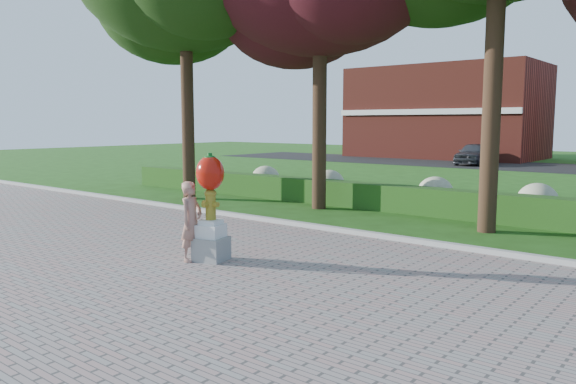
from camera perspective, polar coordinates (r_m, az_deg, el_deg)
name	(u,v)px	position (r m, az deg, el deg)	size (l,w,h in m)	color
ground	(230,251)	(12.02, -5.96, -5.94)	(100.00, 100.00, 0.00)	#1F4912
walkway	(49,294)	(9.71, -23.11, -9.51)	(40.00, 14.00, 0.04)	gray
curb	(313,227)	(14.24, 2.61, -3.56)	(40.00, 0.18, 0.15)	#ADADA5
lawn_hedge	(391,198)	(17.53, 10.39, -0.59)	(24.00, 0.70, 0.80)	#1F4714
hydrangea_row	(422,191)	(18.14, 13.50, 0.06)	(20.10, 1.10, 0.99)	#ADAC84
street	(562,168)	(37.31, 26.05, 2.19)	(50.00, 8.00, 0.02)	black
building_left	(446,113)	(46.07, 15.73, 7.77)	(14.00, 8.00, 7.00)	maroon
hydrant_sculpture	(211,204)	(10.86, -7.87, -1.22)	(0.69, 0.69, 2.08)	gray
woman	(191,221)	(10.94, -9.79, -2.95)	(0.56, 0.37, 1.54)	#AA7461
parked_car	(474,154)	(38.20, 18.36, 3.73)	(1.67, 4.15, 1.41)	#383A3F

